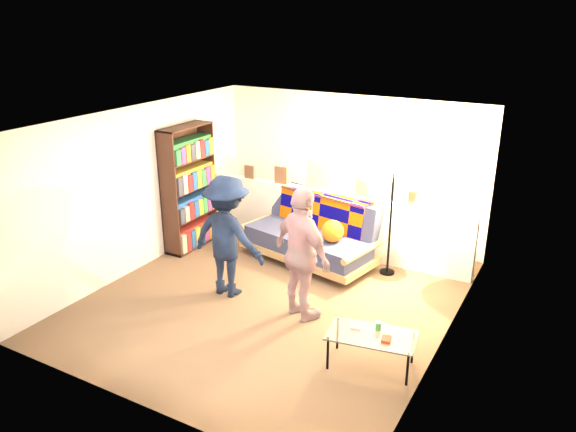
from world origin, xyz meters
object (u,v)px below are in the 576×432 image
at_px(futon_sofa, 312,235).
at_px(person_right, 302,255).
at_px(coffee_table, 372,336).
at_px(floor_lamp, 393,200).
at_px(person_left, 227,237).
at_px(bookshelf, 189,192).

distance_m(futon_sofa, person_right, 1.76).
bearing_deg(coffee_table, futon_sofa, 129.99).
relative_size(floor_lamp, person_left, 0.96).
relative_size(futon_sofa, person_right, 1.29).
bearing_deg(person_left, coffee_table, 165.86).
height_order(floor_lamp, person_left, person_left).
relative_size(futon_sofa, coffee_table, 2.17).
xyz_separation_m(coffee_table, person_right, (-1.14, 0.56, 0.49)).
bearing_deg(floor_lamp, futon_sofa, -172.24).
height_order(coffee_table, floor_lamp, floor_lamp).
distance_m(futon_sofa, person_left, 1.63).
bearing_deg(person_left, futon_sofa, -107.45).
bearing_deg(person_right, coffee_table, 179.69).
distance_m(floor_lamp, person_right, 1.84).
height_order(floor_lamp, person_right, person_right).
height_order(bookshelf, person_right, bookshelf).
bearing_deg(floor_lamp, coffee_table, -75.09).
distance_m(floor_lamp, person_left, 2.39).
bearing_deg(person_right, futon_sofa, -41.62).
relative_size(coffee_table, person_left, 0.61).
relative_size(bookshelf, coffee_table, 1.95).
distance_m(bookshelf, coffee_table, 4.17).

